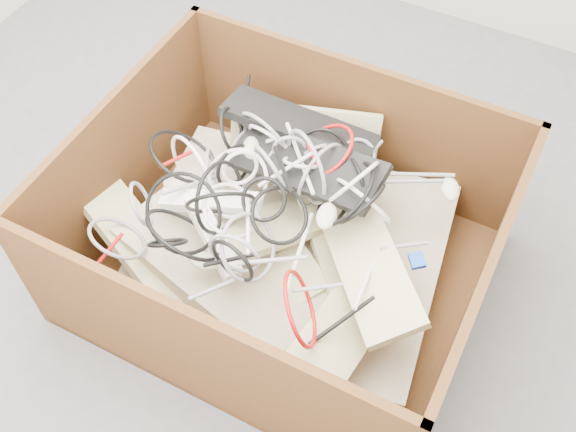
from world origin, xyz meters
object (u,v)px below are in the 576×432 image
at_px(cardboard_box, 280,249).
at_px(vga_plug, 417,260).
at_px(power_strip_left, 210,202).
at_px(power_strip_right, 213,237).

xyz_separation_m(cardboard_box, vga_plug, (0.43, 0.00, 0.23)).
height_order(power_strip_left, vga_plug, power_strip_left).
distance_m(cardboard_box, power_strip_left, 0.30).
relative_size(cardboard_box, vga_plug, 26.82).
xyz_separation_m(power_strip_right, vga_plug, (0.56, 0.17, 0.03)).
bearing_deg(vga_plug, cardboard_box, -128.21).
distance_m(power_strip_left, power_strip_right, 0.12).
xyz_separation_m(power_strip_left, vga_plug, (0.62, 0.08, 0.01)).
bearing_deg(power_strip_right, cardboard_box, 86.48).
xyz_separation_m(power_strip_left, power_strip_right, (0.07, -0.10, -0.01)).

